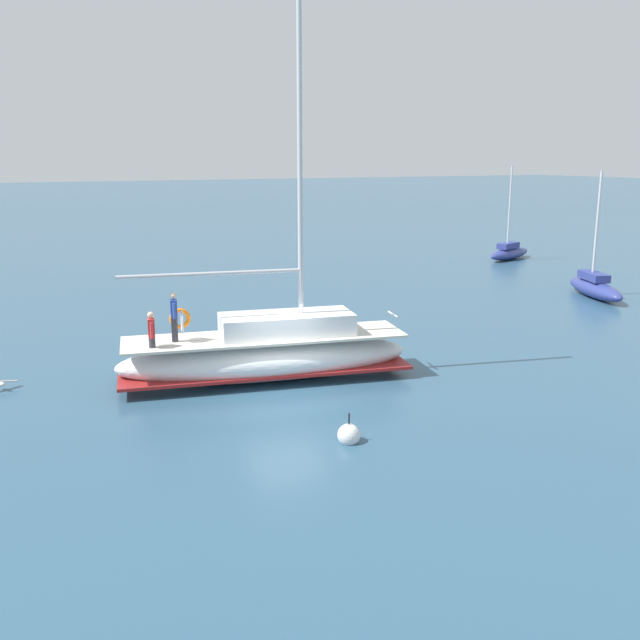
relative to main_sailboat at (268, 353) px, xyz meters
The scene contains 6 objects.
ground_plane 1.80m from the main_sailboat, ahead, with size 400.00×400.00×0.00m, color #2D516B.
main_sailboat is the anchor object (origin of this frame).
moored_cutter_left 31.65m from the main_sailboat, 124.55° to the left, with size 2.87×5.08×6.52m.
moored_cutter_right 21.26m from the main_sailboat, 104.19° to the left, with size 5.41×3.15×6.46m.
seagull 8.43m from the main_sailboat, 108.60° to the right, with size 0.57×1.07×0.17m.
mooring_buoy 5.84m from the main_sailboat, ahead, with size 0.60×0.60×0.90m.
Camera 1 is at (19.03, -8.41, 7.18)m, focal length 39.43 mm.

